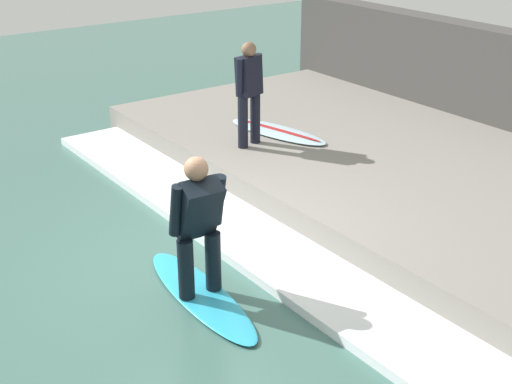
% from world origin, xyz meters
% --- Properties ---
extents(ground_plane, '(28.00, 28.00, 0.00)m').
position_xyz_m(ground_plane, '(0.00, 0.00, 0.00)').
color(ground_plane, '#426B60').
extents(concrete_ledge, '(4.40, 9.90, 0.40)m').
position_xyz_m(concrete_ledge, '(3.45, 0.00, 0.20)').
color(concrete_ledge, gray).
rests_on(concrete_ledge, ground_plane).
extents(wave_foam_crest, '(0.99, 9.41, 0.11)m').
position_xyz_m(wave_foam_crest, '(0.75, 0.00, 0.05)').
color(wave_foam_crest, white).
rests_on(wave_foam_crest, ground_plane).
extents(surfboard_riding, '(0.64, 2.11, 0.06)m').
position_xyz_m(surfboard_riding, '(-0.36, -0.56, 0.03)').
color(surfboard_riding, '#2DADD1').
rests_on(surfboard_riding, ground_plane).
extents(surfer_riding, '(0.58, 0.50, 1.49)m').
position_xyz_m(surfer_riding, '(-0.36, -0.56, 0.88)').
color(surfer_riding, black).
rests_on(surfer_riding, surfboard_riding).
extents(surfer_waiting_near, '(0.50, 0.32, 1.50)m').
position_xyz_m(surfer_waiting_near, '(2.08, 1.99, 1.25)').
color(surfer_waiting_near, black).
rests_on(surfer_waiting_near, concrete_ledge).
extents(surfboard_waiting_near, '(0.92, 1.87, 0.07)m').
position_xyz_m(surfboard_waiting_near, '(2.72, 2.15, 0.43)').
color(surfboard_waiting_near, silver).
rests_on(surfboard_waiting_near, concrete_ledge).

